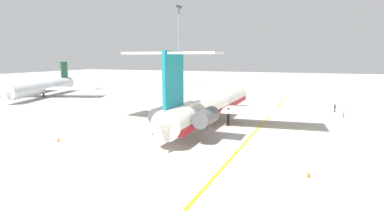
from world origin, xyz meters
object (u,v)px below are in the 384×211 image
(ground_crew_near_nose, at_px, (344,112))
(light_mast, at_px, (179,44))
(airliner_mid_left, at_px, (41,87))
(main_jetliner, at_px, (211,105))
(ground_crew_near_tail, at_px, (335,107))
(safety_cone_nose, at_px, (309,175))
(ground_crew_portside, at_px, (172,99))
(safety_cone_wingtip, at_px, (58,140))

(ground_crew_near_nose, distance_m, light_mast, 68.43)
(airliner_mid_left, distance_m, ground_crew_near_nose, 79.97)
(main_jetliner, xyz_separation_m, ground_crew_near_tail, (20.99, -20.95, -2.25))
(airliner_mid_left, relative_size, safety_cone_nose, 61.04)
(main_jetliner, relative_size, ground_crew_portside, 23.97)
(ground_crew_near_nose, bearing_deg, safety_cone_wingtip, -125.64)
(airliner_mid_left, xyz_separation_m, ground_crew_near_tail, (4.67, -78.62, -1.87))
(ground_crew_near_nose, bearing_deg, airliner_mid_left, -167.88)
(main_jetliner, distance_m, light_mast, 64.93)
(ground_crew_portside, distance_m, safety_cone_nose, 52.00)
(main_jetliner, height_order, safety_cone_wingtip, main_jetliner)
(safety_cone_nose, bearing_deg, light_mast, 32.43)
(airliner_mid_left, relative_size, ground_crew_near_tail, 18.55)
(safety_cone_nose, height_order, light_mast, light_mast)
(airliner_mid_left, distance_m, ground_crew_portside, 40.73)
(safety_cone_nose, bearing_deg, ground_crew_near_nose, -9.25)
(airliner_mid_left, height_order, light_mast, light_mast)
(airliner_mid_left, distance_m, ground_crew_near_tail, 78.78)
(airliner_mid_left, distance_m, safety_cone_wingtip, 54.37)
(ground_crew_near_nose, bearing_deg, light_mast, 155.78)
(ground_crew_near_tail, xyz_separation_m, safety_cone_nose, (-40.38, 4.35, -0.87))
(ground_crew_near_tail, xyz_separation_m, ground_crew_portside, (-0.84, 38.12, -0.02))
(airliner_mid_left, xyz_separation_m, light_mast, (39.22, -26.67, 13.41))
(main_jetliner, distance_m, airliner_mid_left, 59.94)
(main_jetliner, xyz_separation_m, safety_cone_nose, (-19.38, -16.61, -3.12))
(main_jetliner, bearing_deg, airliner_mid_left, 74.16)
(ground_crew_near_nose, distance_m, ground_crew_portside, 39.72)
(main_jetliner, height_order, airliner_mid_left, main_jetliner)
(airliner_mid_left, bearing_deg, ground_crew_near_nose, 70.94)
(ground_crew_near_tail, height_order, light_mast, light_mast)
(ground_crew_portside, bearing_deg, ground_crew_near_tail, 78.80)
(ground_crew_portside, bearing_deg, safety_cone_wingtip, -10.96)
(safety_cone_nose, relative_size, light_mast, 0.02)
(ground_crew_near_tail, distance_m, light_mast, 64.23)
(main_jetliner, relative_size, ground_crew_near_nose, 25.01)
(main_jetliner, bearing_deg, light_mast, 29.13)
(safety_cone_wingtip, bearing_deg, light_mast, 11.31)
(safety_cone_nose, bearing_deg, safety_cone_wingtip, 88.75)
(ground_crew_portside, xyz_separation_m, safety_cone_wingtip, (-38.82, -1.02, -0.85))
(airliner_mid_left, height_order, ground_crew_near_nose, airliner_mid_left)
(main_jetliner, bearing_deg, ground_crew_near_tail, -44.98)
(safety_cone_nose, height_order, safety_cone_wingtip, same)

